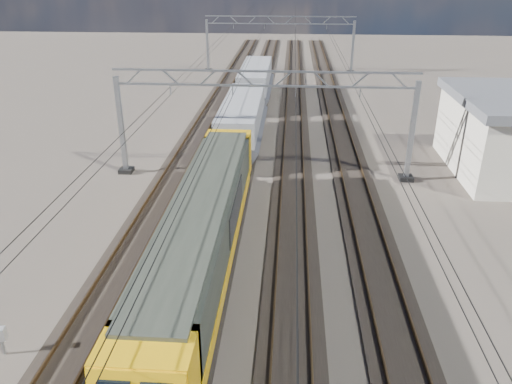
# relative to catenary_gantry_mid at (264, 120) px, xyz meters

# --- Properties ---
(ground) EXTENTS (160.00, 160.00, 0.00)m
(ground) POSITION_rel_catenary_gantry_mid_xyz_m (-0.00, -4.00, -3.91)
(ground) COLOR black
(ground) RESTS_ON ground
(track_outer_west) EXTENTS (2.60, 140.00, 0.30)m
(track_outer_west) POSITION_rel_catenary_gantry_mid_xyz_m (-6.00, -4.00, -3.83)
(track_outer_west) COLOR black
(track_outer_west) RESTS_ON ground
(track_loco) EXTENTS (2.60, 140.00, 0.30)m
(track_loco) POSITION_rel_catenary_gantry_mid_xyz_m (-2.00, -4.00, -3.83)
(track_loco) COLOR black
(track_loco) RESTS_ON ground
(track_inner_east) EXTENTS (2.60, 140.00, 0.30)m
(track_inner_east) POSITION_rel_catenary_gantry_mid_xyz_m (2.00, -4.00, -3.83)
(track_inner_east) COLOR black
(track_inner_east) RESTS_ON ground
(track_outer_east) EXTENTS (2.60, 140.00, 0.30)m
(track_outer_east) POSITION_rel_catenary_gantry_mid_xyz_m (6.00, -4.00, -3.83)
(track_outer_east) COLOR black
(track_outer_east) RESTS_ON ground
(catenary_gantry_mid) EXTENTS (19.90, 0.90, 7.11)m
(catenary_gantry_mid) POSITION_rel_catenary_gantry_mid_xyz_m (0.00, 0.00, 0.00)
(catenary_gantry_mid) COLOR gray
(catenary_gantry_mid) RESTS_ON ground
(catenary_gantry_far) EXTENTS (19.90, 0.90, 7.11)m
(catenary_gantry_far) POSITION_rel_catenary_gantry_mid_xyz_m (0.00, 36.00, 0.00)
(catenary_gantry_far) COLOR gray
(catenary_gantry_far) RESTS_ON ground
(overhead_wires) EXTENTS (12.03, 140.00, 0.53)m
(overhead_wires) POSITION_rel_catenary_gantry_mid_xyz_m (-0.00, 4.00, 1.84)
(overhead_wires) COLOR black
(overhead_wires) RESTS_ON ground
(locomotive) EXTENTS (2.76, 21.10, 3.62)m
(locomotive) POSITION_rel_catenary_gantry_mid_xyz_m (-2.00, -11.90, -1.58)
(locomotive) COLOR black
(locomotive) RESTS_ON ground
(hopper_wagon_lead) EXTENTS (3.38, 13.00, 3.25)m
(hopper_wagon_lead) POSITION_rel_catenary_gantry_mid_xyz_m (-2.00, 5.80, -1.67)
(hopper_wagon_lead) COLOR black
(hopper_wagon_lead) RESTS_ON ground
(hopper_wagon_mid) EXTENTS (3.38, 13.00, 3.25)m
(hopper_wagon_mid) POSITION_rel_catenary_gantry_mid_xyz_m (-2.00, 20.00, -1.67)
(hopper_wagon_mid) COLOR black
(hopper_wagon_mid) RESTS_ON ground
(trackside_cabinet) EXTENTS (0.44, 0.37, 1.17)m
(trackside_cabinet) POSITION_rel_catenary_gantry_mid_xyz_m (-8.56, -17.65, -3.02)
(trackside_cabinet) COLOR gray
(trackside_cabinet) RESTS_ON ground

